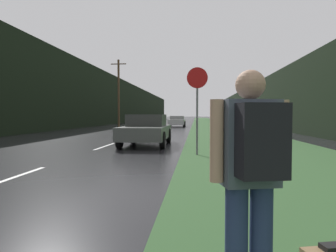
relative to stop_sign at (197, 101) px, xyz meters
name	(u,v)px	position (x,y,z in m)	size (l,w,h in m)	color
grass_verge	(215,126)	(2.43, 27.85, -1.89)	(6.00, 240.00, 0.02)	#33562D
lane_stripe_b	(8,179)	(-4.11, -4.35, -1.89)	(0.12, 3.00, 0.01)	silver
lane_stripe_c	(105,146)	(-4.11, 2.65, -1.89)	(0.12, 3.00, 0.01)	silver
lane_stripe_d	(136,136)	(-4.11, 9.65, -1.89)	(0.12, 3.00, 0.01)	silver
lane_stripe_e	(151,130)	(-4.11, 16.65, -1.89)	(0.12, 3.00, 0.01)	silver
lane_stripe_f	(160,127)	(-4.11, 23.65, -1.89)	(0.12, 3.00, 0.01)	silver
treeline_far_side	(113,101)	(-13.65, 37.85, 1.88)	(2.00, 140.00, 7.55)	black
treeline_near_side	(250,107)	(8.43, 37.85, 0.86)	(2.00, 140.00, 5.51)	black
utility_pole_far	(119,92)	(-9.11, 24.12, 2.18)	(1.80, 0.24, 7.90)	#4C3823
stop_sign	(197,101)	(0.00, 0.00, 0.00)	(0.72, 0.07, 3.06)	slate
hitchhiker_with_backpack	(252,171)	(0.36, -8.25, -0.90)	(0.59, 0.48, 1.73)	navy
car_passing_near	(146,129)	(-2.34, 3.29, -1.17)	(2.03, 4.40, 1.43)	#4C514C
car_passing_far	(177,121)	(-2.34, 25.78, -1.22)	(1.98, 4.66, 1.31)	#BCBCBC
car_oncoming	(154,120)	(-5.88, 30.48, -1.17)	(2.05, 4.10, 1.38)	black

